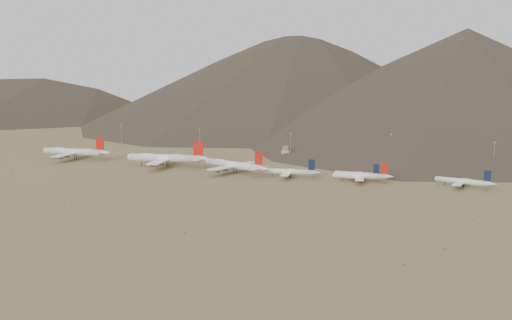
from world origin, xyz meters
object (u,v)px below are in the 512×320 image
at_px(widebody_east, 234,165).
at_px(narrowbody_b, 358,174).
at_px(widebody_centre, 166,158).
at_px(narrowbody_a, 290,172).
at_px(widebody_west, 74,152).
at_px(control_tower, 287,153).

xyz_separation_m(widebody_east, narrowbody_b, (100.32, 14.57, -2.91)).
bearing_deg(widebody_centre, narrowbody_a, -14.27).
bearing_deg(narrowbody_b, widebody_west, 179.69).
xyz_separation_m(widebody_centre, control_tower, (79.71, 89.57, -2.73)).
height_order(widebody_west, control_tower, widebody_west).
bearing_deg(widebody_centre, widebody_west, 167.38).
bearing_deg(widebody_east, widebody_centre, -167.06).
bearing_deg(control_tower, widebody_east, -96.52).
bearing_deg(control_tower, widebody_west, -154.18).
distance_m(widebody_west, narrowbody_a, 222.10).
relative_size(widebody_east, control_tower, 5.62).
height_order(widebody_west, widebody_centre, widebody_centre).
bearing_deg(widebody_west, narrowbody_a, -8.83).
height_order(widebody_centre, narrowbody_b, widebody_centre).
relative_size(widebody_east, narrowbody_b, 1.72).
distance_m(widebody_centre, narrowbody_a, 118.75).
xyz_separation_m(widebody_west, widebody_east, (172.38, -5.30, -0.48)).
relative_size(widebody_west, control_tower, 6.16).
distance_m(widebody_west, widebody_centre, 103.40).
bearing_deg(widebody_east, narrowbody_a, 16.25).
relative_size(widebody_centre, narrowbody_b, 1.97).
height_order(widebody_west, narrowbody_b, widebody_west).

